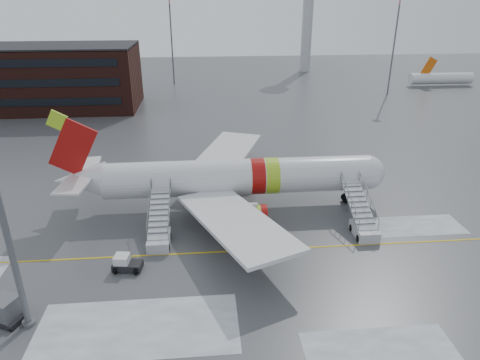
{
  "coord_description": "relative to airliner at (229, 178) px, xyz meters",
  "views": [
    {
      "loc": [
        -0.98,
        -33.68,
        21.32
      ],
      "look_at": [
        2.55,
        5.86,
        4.0
      ],
      "focal_mm": 32.0,
      "sensor_mm": 36.0,
      "label": 1
    }
  ],
  "objects": [
    {
      "name": "ground",
      "position": [
        -1.6,
        -7.86,
        -3.42
      ],
      "size": [
        260.0,
        260.0,
        0.0
      ],
      "primitive_type": "plane",
      "color": "#494C4F",
      "rests_on": "ground"
    },
    {
      "name": "airliner",
      "position": [
        0.0,
        0.0,
        0.0
      ],
      "size": [
        35.03,
        32.97,
        11.18
      ],
      "color": "silver",
      "rests_on": "ground"
    },
    {
      "name": "airstair_fwd",
      "position": [
        12.41,
        -6.54,
        -2.35
      ],
      "size": [
        2.05,
        7.7,
        3.48
      ],
      "color": "#B3B6BB",
      "rests_on": "ground"
    },
    {
      "name": "airstair_aft",
      "position": [
        -7.0,
        -6.54,
        -2.35
      ],
      "size": [
        2.05,
        7.7,
        3.48
      ],
      "color": "#B4B6BB",
      "rests_on": "ground"
    },
    {
      "name": "pushback_tug",
      "position": [
        -9.47,
        -10.79,
        -2.81
      ],
      "size": [
        2.55,
        2.06,
        1.36
      ],
      "color": "black",
      "rests_on": "ground"
    },
    {
      "name": "uld_container",
      "position": [
        -16.88,
        -16.33,
        -2.52
      ],
      "size": [
        2.83,
        2.51,
        1.92
      ],
      "color": "black",
      "rests_on": "ground"
    },
    {
      "name": "control_tower",
      "position": [
        28.4,
        87.14,
        15.33
      ],
      "size": [
        6.4,
        6.4,
        30.0
      ],
      "color": "#B2B5BA",
      "rests_on": "ground"
    },
    {
      "name": "light_mast_far_ne",
      "position": [
        40.4,
        54.14,
        10.42
      ],
      "size": [
        1.2,
        1.2,
        24.25
      ],
      "color": "#595B60",
      "rests_on": "ground"
    },
    {
      "name": "light_mast_far_n",
      "position": [
        -9.6,
        70.14,
        10.42
      ],
      "size": [
        1.2,
        1.2,
        24.25
      ],
      "color": "#595B60",
      "rests_on": "ground"
    },
    {
      "name": "distant_aircraft",
      "position": [
        60.9,
        56.14,
        -3.42
      ],
      "size": [
        35.0,
        18.0,
        8.0
      ],
      "primitive_type": null,
      "color": "#D8590C",
      "rests_on": "ground"
    }
  ]
}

